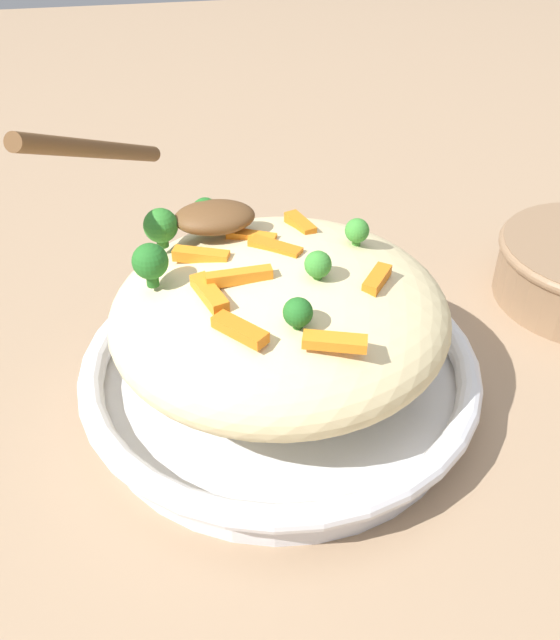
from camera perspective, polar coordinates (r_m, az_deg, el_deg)
ground_plane at (r=0.52m, az=-0.00°, el=-6.11°), size 2.40×2.40×0.00m
serving_bowl at (r=0.51m, az=-0.00°, el=-4.35°), size 0.29×0.29×0.04m
pasta_mound at (r=0.47m, az=-0.00°, el=0.54°), size 0.23×0.22×0.08m
carrot_piece_0 at (r=0.50m, az=1.66°, el=7.80°), size 0.02×0.03×0.01m
carrot_piece_1 at (r=0.47m, az=-0.87°, el=5.89°), size 0.04×0.03×0.01m
carrot_piece_2 at (r=0.43m, az=-5.79°, el=2.18°), size 0.02×0.04×0.01m
carrot_piece_3 at (r=0.39m, az=4.50°, el=-1.77°), size 0.04×0.02×0.01m
carrot_piece_4 at (r=0.46m, az=-6.45°, el=5.23°), size 0.04×0.02×0.01m
carrot_piece_5 at (r=0.45m, az=7.91°, el=3.31°), size 0.03×0.03×0.01m
carrot_piece_6 at (r=0.43m, az=-3.35°, el=3.57°), size 0.04×0.01×0.01m
carrot_piece_7 at (r=0.40m, az=-3.30°, el=-0.80°), size 0.03×0.03×0.01m
carrot_piece_8 at (r=0.48m, az=-2.35°, el=6.82°), size 0.03×0.02×0.01m
broccoli_floret_0 at (r=0.43m, az=3.11°, el=4.53°), size 0.02×0.02×0.02m
broccoli_floret_1 at (r=0.50m, az=-6.11°, el=8.77°), size 0.02×0.02×0.02m
broccoli_floret_2 at (r=0.40m, az=1.57°, el=0.61°), size 0.02×0.02×0.02m
broccoli_floret_3 at (r=0.48m, az=6.30°, el=7.23°), size 0.02×0.02×0.02m
broccoli_floret_4 at (r=0.48m, az=-9.70°, el=7.56°), size 0.02×0.02×0.03m
broccoli_floret_5 at (r=0.44m, az=-10.52°, el=4.35°), size 0.02×0.02×0.03m
serving_spoon at (r=0.49m, az=-9.13°, el=10.40°), size 0.15×0.16×0.09m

